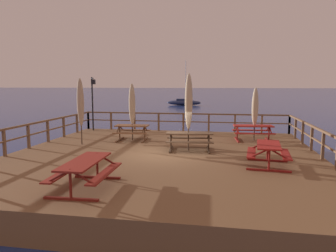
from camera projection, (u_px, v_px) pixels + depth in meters
ground_plane at (164, 174)px, 13.02m from camera, size 600.00×600.00×0.00m
wooden_deck at (164, 164)px, 12.97m from camera, size 12.32×12.80×0.85m
railing_waterside_far at (183, 119)px, 18.92m from camera, size 12.12×0.10×1.09m
railing_side_left at (28, 132)px, 13.85m from camera, size 0.10×12.60×1.09m
railing_side_right at (323, 140)px, 11.78m from camera, size 0.10×12.60×1.09m
picnic_table_front_left at (85, 168)px, 8.54m from camera, size 1.48×2.24×0.78m
picnic_table_back_left at (190, 137)px, 13.48m from camera, size 2.09×1.59×0.78m
picnic_table_mid_left at (132, 129)px, 15.89m from camera, size 1.71×1.48×0.78m
picnic_table_front_right at (253, 129)px, 15.80m from camera, size 2.02×1.55×0.78m
picnic_table_mid_right at (268, 150)px, 10.88m from camera, size 1.56×1.93×0.78m
patio_umbrella_short_mid at (80, 103)px, 14.63m from camera, size 0.32×0.32×3.06m
patio_umbrella_short_back at (189, 102)px, 13.23m from camera, size 0.32×0.32×3.24m
patio_umbrella_tall_front at (132, 104)px, 15.72m from camera, size 0.32×0.32×2.83m
patio_umbrella_tall_back_right at (255, 107)px, 15.67m from camera, size 0.32×0.32×2.62m
lamp_post_hooked at (93, 96)px, 18.96m from camera, size 0.44×0.61×3.20m
sailboat_distant at (184, 102)px, 55.40m from camera, size 6.12×2.16×7.72m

